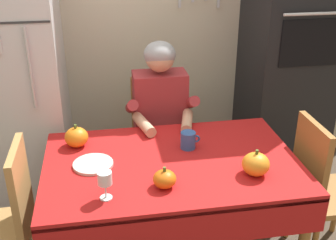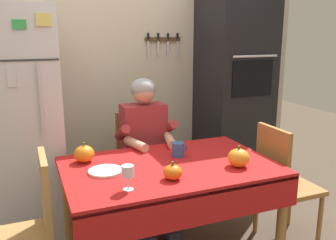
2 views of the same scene
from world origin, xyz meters
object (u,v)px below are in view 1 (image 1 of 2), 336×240
Objects in this scene: seated_person at (162,117)px; pumpkin_small at (76,137)px; chair_right_side at (322,186)px; coffee_mug at (188,140)px; dining_table at (172,176)px; refrigerator at (14,89)px; serving_tray at (93,164)px; chair_behind_person at (158,134)px; pumpkin_large at (256,164)px; pumpkin_medium at (165,179)px; wall_oven at (288,52)px; chair_left_side at (6,220)px; wine_glass at (105,180)px.

seated_person reaches higher than pumpkin_small.
chair_right_side is 6.72× the size of pumpkin_small.
dining_table is at bearing -128.84° from coffee_mug.
refrigerator is at bearing 153.55° from chair_right_side.
serving_tray is at bearing 176.55° from chair_right_side.
chair_behind_person is 0.75× the size of seated_person.
refrigerator reaches higher than seated_person.
refrigerator reaches higher than serving_tray.
pumpkin_large is 1.23× the size of pumpkin_medium.
chair_behind_person is at bearing 87.57° from dining_table.
serving_tray is at bearing -69.30° from pumpkin_small.
refrigerator reaches higher than pumpkin_small.
chair_behind_person is at bearing -172.70° from wall_oven.
refrigerator is 0.75m from pumpkin_small.
chair_left_side is at bearing -86.99° from refrigerator.
chair_behind_person and chair_right_side have the same top height.
coffee_mug is 0.79× the size of wine_glass.
coffee_mug is at bearing 10.99° from serving_tray.
chair_right_side is at bearing 10.63° from pumpkin_medium.
refrigerator is 1.94× the size of chair_right_side.
pumpkin_small is (-1.42, 0.32, 0.29)m from chair_right_side.
wine_glass reaches higher than serving_tray.
dining_table is (0.95, -0.88, -0.24)m from refrigerator.
dining_table is 1.51× the size of chair_right_side.
wall_oven is 1.63m from pumpkin_medium.
chair_left_side and chair_right_side have the same top height.
chair_right_side is 8.10× the size of coffee_mug.
chair_right_side reaches higher than dining_table.
chair_behind_person is at bearing 90.00° from seated_person.
chair_right_side is (1.85, -0.92, -0.39)m from refrigerator.
refrigerator is at bearing 128.26° from pumpkin_medium.
wine_glass is at bearing -143.87° from dining_table.
pumpkin_small is at bearing 131.16° from pumpkin_medium.
pumpkin_large reaches higher than pumpkin_small.
wine_glass is (-0.37, -0.27, 0.19)m from dining_table.
dining_table is at bearing 3.39° from chair_left_side.
wall_oven reaches higher than dining_table.
wall_oven is 1.75m from serving_tray.
pumpkin_medium is at bearing 9.48° from wine_glass.
chair_right_side reaches higher than coffee_mug.
pumpkin_large is at bearing -26.87° from pumpkin_small.
wall_oven reaches higher than pumpkin_small.
seated_person is at bearing 50.52° from serving_tray.
seated_person is 0.47m from coffee_mug.
pumpkin_medium is 0.44m from serving_tray.
pumpkin_large is at bearing -49.66° from coffee_mug.
refrigerator is 13.00× the size of pumpkin_small.
dining_table is at bearing -5.69° from serving_tray.
dining_table is 0.61m from seated_person.
chair_behind_person is at bearing 136.25° from chair_right_side.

